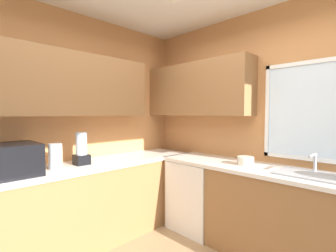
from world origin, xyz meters
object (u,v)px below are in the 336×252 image
microwave (15,159)px  kettle (55,156)px  sink_assembly (310,174)px  dishwasher (198,194)px  blender_appliance (81,150)px  bowl (246,161)px

microwave → kettle: size_ratio=1.85×
kettle → sink_assembly: size_ratio=0.48×
dishwasher → kettle: (-0.64, -1.52, 0.61)m
blender_appliance → microwave: bearing=-90.0°
microwave → sink_assembly: size_ratio=0.88×
dishwasher → bowl: size_ratio=4.93×
sink_assembly → bowl: 0.63m
dishwasher → bowl: bowl is taller
kettle → dishwasher: bearing=67.2°
kettle → bowl: (1.27, 1.55, -0.08)m
blender_appliance → bowl: bearing=44.5°
bowl → dishwasher: bearing=-177.3°
sink_assembly → blender_appliance: 2.31m
sink_assembly → blender_appliance: blender_appliance is taller
blender_appliance → sink_assembly: bearing=33.6°
dishwasher → kettle: size_ratio=3.35×
blender_appliance → kettle: bearing=-86.0°
kettle → bowl: size_ratio=1.47×
microwave → blender_appliance: bearing=90.0°
dishwasher → blender_appliance: size_ratio=2.41×
microwave → dishwasher: bearing=70.5°
microwave → bowl: bearing=55.8°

